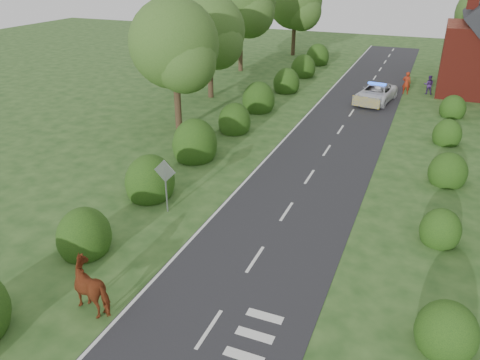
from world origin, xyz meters
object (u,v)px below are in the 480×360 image
at_px(road_sign, 165,178).
at_px(pedestrian_purple, 429,85).
at_px(police_van, 376,94).
at_px(pedestrian_red, 406,83).
at_px(cow, 95,289).

relative_size(road_sign, pedestrian_purple, 1.61).
bearing_deg(road_sign, police_van, 74.03).
relative_size(police_van, pedestrian_purple, 3.42).
bearing_deg(road_sign, pedestrian_red, 71.96).
bearing_deg(road_sign, pedestrian_purple, 69.00).
bearing_deg(pedestrian_purple, pedestrian_red, 20.50).
xyz_separation_m(cow, pedestrian_red, (7.04, 31.50, 0.21)).
bearing_deg(police_van, pedestrian_red, 68.91).
xyz_separation_m(cow, pedestrian_purple, (8.77, 32.22, 0.07)).
height_order(road_sign, pedestrian_red, road_sign).
height_order(pedestrian_red, pedestrian_purple, pedestrian_red).
xyz_separation_m(road_sign, cow, (1.13, -6.43, -0.94)).
distance_m(cow, pedestrian_red, 32.28).
bearing_deg(cow, police_van, 178.29).
distance_m(road_sign, police_van, 22.48).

